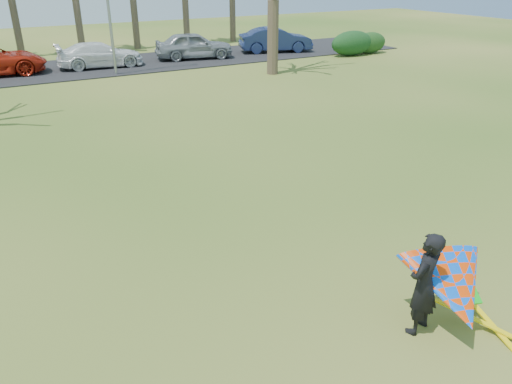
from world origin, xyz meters
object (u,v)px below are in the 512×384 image
kite_flyer (450,288)px  car_4 (194,45)px  car_3 (100,55)px  car_5 (276,40)px

kite_flyer → car_4: bearing=76.1°
car_3 → car_5: car_5 is taller
car_3 → kite_flyer: 27.05m
car_3 → car_4: size_ratio=1.00×
car_3 → car_4: car_4 is taller
car_3 → car_5: size_ratio=0.99×
car_5 → car_4: bearing=105.7°
car_5 → kite_flyer: 29.78m
car_3 → kite_flyer: (-0.59, -27.05, 0.07)m
car_3 → car_5: 12.28m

